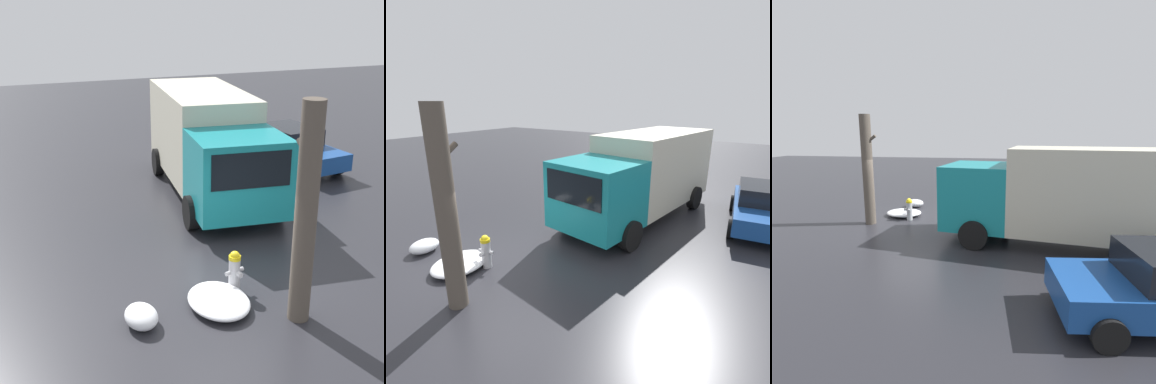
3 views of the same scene
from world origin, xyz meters
TOP-DOWN VIEW (x-y plane):
  - ground_plane at (0.00, 0.00)m, footprint 60.00×60.00m
  - fire_hydrant at (-0.00, -0.00)m, footprint 0.35×0.45m
  - tree_trunk at (-1.33, -0.70)m, footprint 0.61×0.40m
  - delivery_truck at (5.64, -1.84)m, footprint 7.33×3.35m
  - pedestrian at (3.87, -1.51)m, footprint 0.39×0.39m
  - snow_pile_by_hydrant at (-0.44, 0.54)m, footprint 1.48×1.18m
  - snow_pile_curbside at (-0.48, 2.13)m, footprint 0.82×0.61m

SIDE VIEW (x-z plane):
  - ground_plane at x=0.00m, z-range 0.00..0.00m
  - snow_pile_by_hydrant at x=-0.44m, z-range 0.00..0.27m
  - snow_pile_curbside at x=-0.48m, z-range 0.00..0.36m
  - fire_hydrant at x=0.00m, z-range 0.01..0.91m
  - pedestrian at x=3.87m, z-range 0.08..1.87m
  - delivery_truck at x=5.64m, z-range 0.13..3.17m
  - tree_trunk at x=-1.33m, z-range 0.01..4.17m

